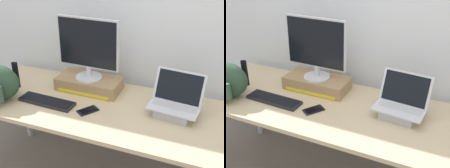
% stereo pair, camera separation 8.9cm
% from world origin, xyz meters
% --- Properties ---
extents(back_wall, '(7.00, 0.10, 2.60)m').
position_xyz_m(back_wall, '(0.00, 0.47, 1.30)').
color(back_wall, silver).
rests_on(back_wall, ground).
extents(desk, '(2.10, 0.75, 0.72)m').
position_xyz_m(desk, '(0.00, 0.00, 0.66)').
color(desk, tan).
rests_on(desk, ground).
extents(toner_box_yellow, '(0.48, 0.24, 0.09)m').
position_xyz_m(toner_box_yellow, '(-0.26, 0.19, 0.77)').
color(toner_box_yellow, '#9E7A51').
rests_on(toner_box_yellow, desk).
extents(desktop_monitor, '(0.47, 0.20, 0.46)m').
position_xyz_m(desktop_monitor, '(-0.26, 0.19, 1.05)').
color(desktop_monitor, silver).
rests_on(desktop_monitor, toner_box_yellow).
extents(open_laptop, '(0.34, 0.26, 0.27)m').
position_xyz_m(open_laptop, '(0.41, 0.08, 0.78)').
color(open_laptop, '#ADADB2').
rests_on(open_laptop, desk).
extents(external_keyboard, '(0.41, 0.14, 0.02)m').
position_xyz_m(external_keyboard, '(-0.45, -0.11, 0.73)').
color(external_keyboard, black).
rests_on(external_keyboard, desk).
extents(messenger_backpack, '(0.36, 0.28, 0.26)m').
position_xyz_m(messenger_backpack, '(-0.79, -0.19, 0.85)').
color(messenger_backpack, '#28422D').
rests_on(messenger_backpack, desk).
extents(cell_phone, '(0.14, 0.15, 0.01)m').
position_xyz_m(cell_phone, '(-0.13, -0.10, 0.72)').
color(cell_phone, black).
rests_on(cell_phone, desk).
extents(plush_toy, '(0.10, 0.10, 0.10)m').
position_xyz_m(plush_toy, '(-0.95, 0.05, 0.77)').
color(plush_toy, gold).
rests_on(plush_toy, desk).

